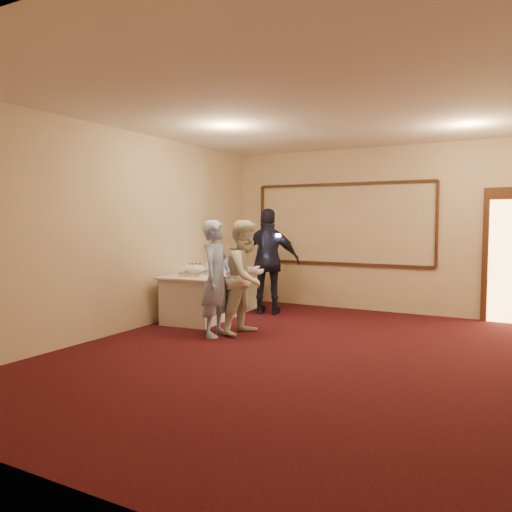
{
  "coord_description": "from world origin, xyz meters",
  "views": [
    {
      "loc": [
        2.25,
        -5.58,
        1.65
      ],
      "look_at": [
        -1.18,
        0.75,
        1.15
      ],
      "focal_mm": 35.0,
      "sensor_mm": 36.0,
      "label": 1
    }
  ],
  "objects": [
    {
      "name": "buffet_table",
      "position": [
        -2.53,
        1.74,
        0.39
      ],
      "size": [
        1.18,
        2.49,
        0.77
      ],
      "color": "white",
      "rests_on": "floor"
    },
    {
      "name": "man",
      "position": [
        -1.63,
        0.4,
        0.83
      ],
      "size": [
        0.47,
        0.65,
        1.67
      ],
      "primitive_type": "imported",
      "rotation": [
        0.0,
        0.0,
        1.7
      ],
      "color": "#96B0EA",
      "rests_on": "floor"
    },
    {
      "name": "pavlova_tray",
      "position": [
        -2.43,
        1.0,
        0.85
      ],
      "size": [
        0.45,
        0.56,
        0.2
      ],
      "color": "#B8BCC0",
      "rests_on": "buffet_table"
    },
    {
      "name": "plate_stack_a",
      "position": [
        -2.64,
        1.75,
        0.85
      ],
      "size": [
        0.19,
        0.19,
        0.16
      ],
      "color": "white",
      "rests_on": "buffet_table"
    },
    {
      "name": "room_walls",
      "position": [
        0.0,
        0.0,
        2.03
      ],
      "size": [
        6.04,
        7.04,
        3.02
      ],
      "color": "beige",
      "rests_on": "floor"
    },
    {
      "name": "guest",
      "position": [
        -1.76,
        2.32,
        0.94
      ],
      "size": [
        1.19,
        0.75,
        1.88
      ],
      "primitive_type": "imported",
      "rotation": [
        0.0,
        0.0,
        3.43
      ],
      "color": "black",
      "rests_on": "floor"
    },
    {
      "name": "camera_flash",
      "position": [
        -1.52,
        2.19,
        1.41
      ],
      "size": [
        0.08,
        0.06,
        0.05
      ],
      "primitive_type": "cube",
      "rotation": [
        0.0,
        0.0,
        0.35
      ],
      "color": "white",
      "rests_on": "guest"
    },
    {
      "name": "tart",
      "position": [
        -2.3,
        1.35,
        0.8
      ],
      "size": [
        0.28,
        0.28,
        0.06
      ],
      "color": "white",
      "rests_on": "buffet_table"
    },
    {
      "name": "wall_molding",
      "position": [
        -0.8,
        3.47,
        1.6
      ],
      "size": [
        3.45,
        0.04,
        1.55
      ],
      "color": "#371F10",
      "rests_on": "room_walls"
    },
    {
      "name": "plate_stack_b",
      "position": [
        -2.45,
        2.12,
        0.84
      ],
      "size": [
        0.17,
        0.17,
        0.14
      ],
      "color": "white",
      "rests_on": "buffet_table"
    },
    {
      "name": "floor",
      "position": [
        0.0,
        0.0,
        0.0
      ],
      "size": [
        7.0,
        7.0,
        0.0
      ],
      "primitive_type": "plane",
      "color": "black",
      "rests_on": "ground"
    },
    {
      "name": "cupcake_stand",
      "position": [
        -2.73,
        2.62,
        0.92
      ],
      "size": [
        0.28,
        0.28,
        0.42
      ],
      "color": "#CC3C75",
      "rests_on": "buffet_table"
    },
    {
      "name": "woman",
      "position": [
        -1.33,
        0.74,
        0.83
      ],
      "size": [
        0.7,
        0.86,
        1.67
      ],
      "primitive_type": "imported",
      "rotation": [
        0.0,
        0.0,
        1.49
      ],
      "color": "beige",
      "rests_on": "floor"
    }
  ]
}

